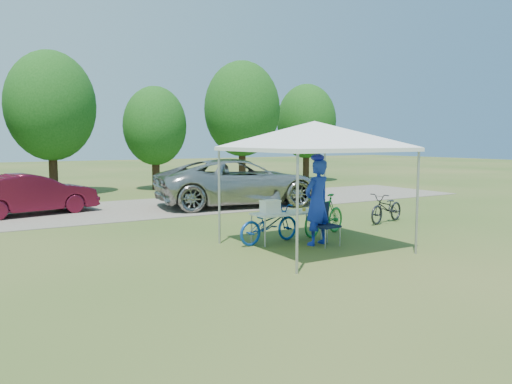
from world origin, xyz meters
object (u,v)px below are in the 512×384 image
folding_table (287,214)px  bike_dark (387,208)px  cyclist (317,202)px  bike_blue (269,224)px  sedan (32,194)px  cooler (270,207)px  folding_chair (323,220)px  bike_green (324,215)px  minivan (240,182)px

folding_table → bike_dark: 3.96m
cyclist → bike_blue: bearing=-53.0°
bike_dark → sedan: bearing=-144.3°
cooler → folding_table: bearing=0.0°
sedan → folding_chair: bearing=-160.2°
cooler → bike_blue: bearing=111.0°
cyclist → bike_green: size_ratio=1.14×
cyclist → bike_green: 1.24m
bike_dark → sedan: (-8.44, 6.73, 0.23)m
sedan → minivan: bearing=-113.4°
folding_chair → cyclist: (-0.12, 0.09, 0.41)m
cyclist → cooler: bearing=-52.3°
folding_table → minivan: (2.10, 6.02, 0.21)m
folding_table → bike_green: (1.18, 0.10, -0.13)m
folding_table → cooler: bearing=-180.0°
folding_table → bike_green: bike_green is taller
cyclist → bike_dark: (3.55, 1.36, -0.53)m
folding_table → bike_green: size_ratio=0.98×
folding_table → minivan: minivan is taller
folding_chair → bike_dark: size_ratio=0.58×
bike_green → bike_dark: size_ratio=1.04×
folding_table → cyclist: cyclist is taller
bike_green → sedan: 9.28m
minivan → bike_green: bearing=-179.7°
bike_dark → minivan: bearing=-177.1°
folding_chair → cooler: size_ratio=2.21×
bike_green → minivan: 6.00m
cooler → cyclist: (0.80, -0.68, 0.13)m
cooler → cyclist: bearing=-40.5°
bike_blue → bike_green: size_ratio=0.99×
cooler → bike_green: bike_green is taller
cyclist → minivan: cyclist is taller
minivan → sedan: bearing=87.3°
folding_table → bike_dark: bearing=9.9°
cyclist → bike_blue: 1.19m
cyclist → folding_chair: bearing=132.9°
folding_chair → bike_blue: (-0.93, 0.79, -0.11)m
bike_dark → minivan: 5.65m
folding_table → bike_blue: bearing=176.8°
folding_chair → sedan: size_ratio=0.24×
folding_chair → bike_blue: 1.23m
bike_blue → bike_green: 1.66m
folding_table → minivan: 6.38m
minivan → sedan: minivan is taller
minivan → sedan: (-6.64, 1.39, -0.19)m
bike_green → bike_blue: bearing=-105.7°
folding_table → cooler: cooler is taller
cooler → minivan: bearing=67.0°
cooler → cyclist: 1.06m
cyclist → bike_green: cyclist is taller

